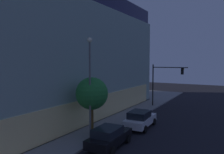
{
  "coord_description": "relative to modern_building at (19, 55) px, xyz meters",
  "views": [
    {
      "loc": [
        -7.99,
        -4.3,
        6.75
      ],
      "look_at": [
        8.42,
        5.04,
        5.4
      ],
      "focal_mm": 35.7,
      "sensor_mm": 36.0,
      "label": 1
    }
  ],
  "objects": [
    {
      "name": "traffic_light_far_corner",
      "position": [
        11.72,
        -16.26,
        -3.21
      ],
      "size": [
        0.33,
        5.09,
        6.11
      ],
      "color": "black",
      "rests_on": "sidewalk_corner"
    },
    {
      "name": "street_lamp_sidewalk",
      "position": [
        -4.46,
        -14.7,
        -2.02
      ],
      "size": [
        0.44,
        0.44,
        8.59
      ],
      "color": "slate",
      "rests_on": "sidewalk_corner"
    },
    {
      "name": "car_white",
      "position": [
        0.84,
        -17.12,
        -6.62
      ],
      "size": [
        4.82,
        2.41,
        1.74
      ],
      "color": "silver",
      "rests_on": "ground"
    },
    {
      "name": "sidewalk_tree",
      "position": [
        -3.5,
        -14.22,
        -3.68
      ],
      "size": [
        2.93,
        2.93,
        5.16
      ],
      "color": "brown",
      "rests_on": "sidewalk_corner"
    },
    {
      "name": "modern_building",
      "position": [
        0.0,
        0.0,
        0.0
      ],
      "size": [
        34.15,
        24.91,
        15.14
      ],
      "color": "#4C4C51",
      "rests_on": "ground"
    },
    {
      "name": "car_black",
      "position": [
        -5.15,
        -16.98,
        -6.66
      ],
      "size": [
        4.65,
        2.27,
        1.63
      ],
      "color": "black",
      "rests_on": "ground"
    }
  ]
}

